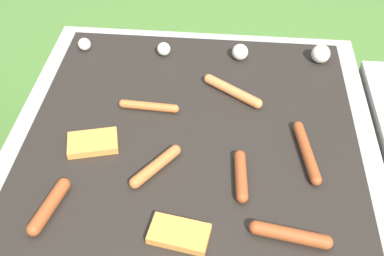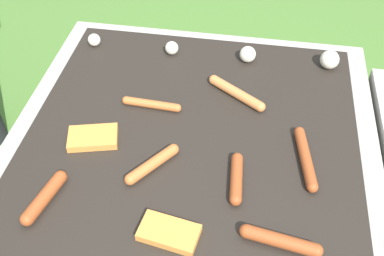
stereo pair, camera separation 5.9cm
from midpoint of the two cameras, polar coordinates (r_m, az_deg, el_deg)
ground_plane at (r=1.55m, az=-1.12°, el=-12.17°), size 14.00×14.00×0.00m
grill at (r=1.36m, az=-1.25°, el=-7.24°), size 0.99×0.99×0.45m
sausage_front_center at (r=1.16m, az=12.94°, el=-3.00°), size 0.06×0.20×0.03m
sausage_back_left at (r=1.29m, az=3.85°, el=4.70°), size 0.17×0.12×0.03m
sausage_mid_right at (r=1.10m, az=-6.16°, el=-4.86°), size 0.11×0.14×0.03m
sausage_mid_left at (r=1.00m, az=10.70°, el=-13.22°), size 0.18×0.05×0.03m
sausage_back_right at (r=1.08m, az=4.67°, el=-6.09°), size 0.04×0.15×0.03m
sausage_front_left at (r=1.08m, az=-19.17°, el=-9.36°), size 0.06×0.15×0.03m
sausage_front_right at (r=1.26m, az=-6.85°, el=2.74°), size 0.17×0.03×0.02m
bread_slice_left at (r=1.19m, az=-13.88°, el=-1.87°), size 0.14×0.11×0.02m
bread_slice_right at (r=1.00m, az=-3.41°, el=-13.31°), size 0.14×0.09×0.02m
mushroom_row at (r=1.43m, az=4.65°, el=9.68°), size 0.79×0.06×0.06m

